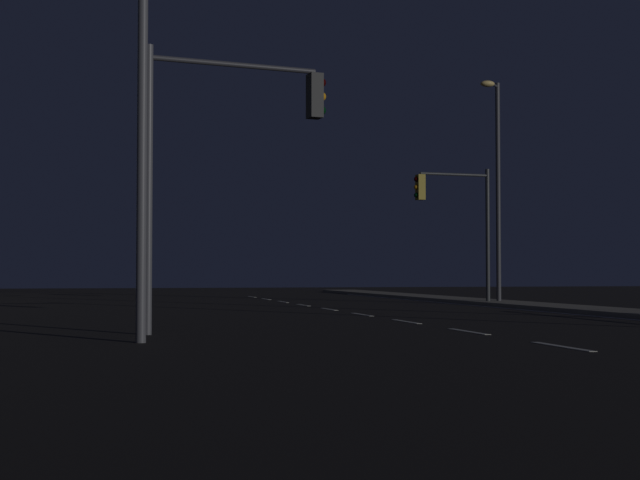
% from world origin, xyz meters
% --- Properties ---
extents(ground_plane, '(112.00, 112.00, 0.00)m').
position_xyz_m(ground_plane, '(0.00, 17.50, 0.00)').
color(ground_plane, black).
rests_on(ground_plane, ground).
extents(lane_markings_center, '(0.14, 50.00, 0.01)m').
position_xyz_m(lane_markings_center, '(0.00, 21.00, 0.01)').
color(lane_markings_center, silver).
rests_on(lane_markings_center, ground).
extents(lane_edge_line, '(0.14, 53.00, 0.01)m').
position_xyz_m(lane_edge_line, '(6.04, 22.50, 0.01)').
color(lane_edge_line, silver).
rests_on(lane_edge_line, ground).
extents(traffic_light_far_right, '(3.84, 0.79, 5.77)m').
position_xyz_m(traffic_light_far_right, '(-4.94, 17.83, 4.04)').
color(traffic_light_far_right, '#4C4C51').
rests_on(traffic_light_far_right, ground).
extents(traffic_light_far_left, '(3.12, 0.47, 5.05)m').
position_xyz_m(traffic_light_far_left, '(5.64, 31.79, 3.66)').
color(traffic_light_far_left, '#2D3033').
rests_on(traffic_light_far_left, sidewalk_right).
extents(street_lamp_median, '(1.19, 1.20, 8.44)m').
position_xyz_m(street_lamp_median, '(7.40, 32.00, 5.09)').
color(street_lamp_median, '#38383D').
rests_on(street_lamp_median, sidewalk_right).
extents(street_lamp_mid_block, '(1.64, 0.36, 7.46)m').
position_xyz_m(street_lamp_mid_block, '(-6.96, 15.51, 4.44)').
color(street_lamp_mid_block, '#4C4C51').
rests_on(street_lamp_mid_block, ground).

